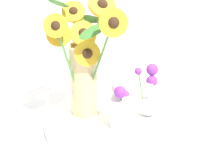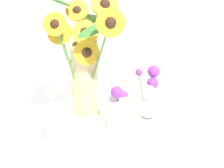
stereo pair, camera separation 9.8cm
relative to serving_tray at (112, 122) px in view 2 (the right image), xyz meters
The scene contains 5 objects.
ground_plane 0.10m from the serving_tray, 69.56° to the right, with size 6.00×6.00×0.00m, color silver.
serving_tray is the anchor object (origin of this frame).
mason_jar_sunflowers 0.22m from the serving_tray, 150.98° to the left, with size 0.25×0.21×0.41m.
vase_small_center 0.09m from the serving_tray, 65.71° to the right, with size 0.07×0.08×0.15m.
vase_bulb_right 0.15m from the serving_tray, ahead, with size 0.08×0.08×0.18m.
Camera 2 is at (-0.03, -0.78, 0.59)m, focal length 50.00 mm.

